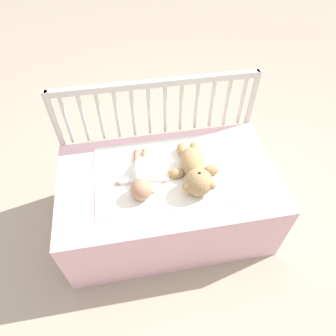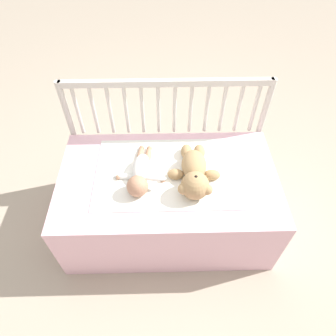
{
  "view_description": "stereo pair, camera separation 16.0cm",
  "coord_description": "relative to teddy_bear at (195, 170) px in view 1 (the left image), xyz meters",
  "views": [
    {
      "loc": [
        -0.18,
        -1.03,
        1.72
      ],
      "look_at": [
        0.0,
        0.01,
        0.52
      ],
      "focal_mm": 32.0,
      "sensor_mm": 36.0,
      "label": 1
    },
    {
      "loc": [
        -0.02,
        -1.04,
        1.72
      ],
      "look_at": [
        0.0,
        0.01,
        0.52
      ],
      "focal_mm": 32.0,
      "sensor_mm": 36.0,
      "label": 2
    }
  ],
  "objects": [
    {
      "name": "ground_plane",
      "position": [
        -0.14,
        0.03,
        -0.52
      ],
      "size": [
        12.0,
        12.0,
        0.0
      ],
      "primitive_type": "plane",
      "color": "tan"
    },
    {
      "name": "crib_mattress",
      "position": [
        -0.14,
        0.03,
        -0.29
      ],
      "size": [
        1.21,
        0.7,
        0.46
      ],
      "color": "#EDB7C6",
      "rests_on": "ground_plane"
    },
    {
      "name": "crib_rail",
      "position": [
        -0.14,
        0.4,
        0.06
      ],
      "size": [
        1.21,
        0.04,
        0.83
      ],
      "color": "beige",
      "rests_on": "ground_plane"
    },
    {
      "name": "blanket",
      "position": [
        -0.14,
        0.06,
        -0.06
      ],
      "size": [
        0.79,
        0.51,
        0.01
      ],
      "color": "white",
      "rests_on": "crib_mattress"
    },
    {
      "name": "teddy_bear",
      "position": [
        0.0,
        0.0,
        0.0
      ],
      "size": [
        0.29,
        0.4,
        0.15
      ],
      "color": "tan",
      "rests_on": "crib_mattress"
    },
    {
      "name": "baby",
      "position": [
        -0.29,
        0.02,
        -0.02
      ],
      "size": [
        0.29,
        0.39,
        0.11
      ],
      "color": "white",
      "rests_on": "crib_mattress"
    }
  ]
}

